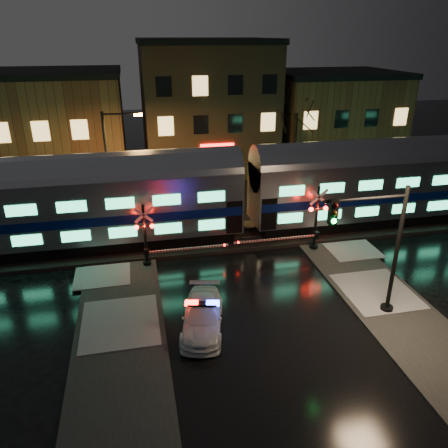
{
  "coord_description": "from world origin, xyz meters",
  "views": [
    {
      "loc": [
        -5.23,
        -20.27,
        12.39
      ],
      "look_at": [
        -0.43,
        2.5,
        2.2
      ],
      "focal_mm": 35.0,
      "sensor_mm": 36.0,
      "label": 1
    }
  ],
  "objects": [
    {
      "name": "streetlight",
      "position": [
        -6.75,
        9.0,
        4.52
      ],
      "size": [
        2.62,
        0.27,
        7.84
      ],
      "color": "black",
      "rests_on": "ground"
    },
    {
      "name": "police_car",
      "position": [
        -2.8,
        -4.03,
        0.64
      ],
      "size": [
        2.7,
        4.67,
        1.43
      ],
      "rotation": [
        0.0,
        0.0,
        -0.22
      ],
      "color": "white",
      "rests_on": "ground"
    },
    {
      "name": "traffic_light",
      "position": [
        5.1,
        -4.63,
        3.42
      ],
      "size": [
        4.16,
        0.73,
        6.43
      ],
      "rotation": [
        0.0,
        0.0,
        -0.15
      ],
      "color": "black",
      "rests_on": "ground"
    },
    {
      "name": "building_right",
      "position": [
        15.0,
        22.0,
        4.25
      ],
      "size": [
        12.0,
        10.0,
        8.5
      ],
      "primitive_type": "cube",
      "color": "brown",
      "rests_on": "ground"
    },
    {
      "name": "crossing_signal_left",
      "position": [
        -4.64,
        2.3,
        1.57
      ],
      "size": [
        5.37,
        0.64,
        3.8
      ],
      "color": "black",
      "rests_on": "ground"
    },
    {
      "name": "sidewalk_left",
      "position": [
        -6.5,
        -6.0,
        0.06
      ],
      "size": [
        4.0,
        20.0,
        0.12
      ],
      "primitive_type": "cube",
      "color": "#2D2D2D",
      "rests_on": "ground"
    },
    {
      "name": "building_left",
      "position": [
        -13.0,
        22.0,
        4.5
      ],
      "size": [
        14.0,
        10.0,
        9.0
      ],
      "primitive_type": "cube",
      "color": "brown",
      "rests_on": "ground"
    },
    {
      "name": "train",
      "position": [
        1.52,
        5.0,
        3.38
      ],
      "size": [
        51.0,
        3.12,
        5.92
      ],
      "color": "black",
      "rests_on": "ballast"
    },
    {
      "name": "building_mid",
      "position": [
        2.0,
        22.5,
        5.75
      ],
      "size": [
        12.0,
        11.0,
        11.5
      ],
      "primitive_type": "cube",
      "color": "brown",
      "rests_on": "ground"
    },
    {
      "name": "crossing_signal_right",
      "position": [
        4.91,
        2.31,
        1.71
      ],
      "size": [
        5.85,
        0.66,
        4.14
      ],
      "color": "black",
      "rests_on": "ground"
    },
    {
      "name": "ground",
      "position": [
        0.0,
        0.0,
        0.0
      ],
      "size": [
        120.0,
        120.0,
        0.0
      ],
      "primitive_type": "plane",
      "color": "black",
      "rests_on": "ground"
    },
    {
      "name": "ballast",
      "position": [
        0.0,
        5.0,
        0.12
      ],
      "size": [
        90.0,
        4.2,
        0.24
      ],
      "primitive_type": "cube",
      "color": "black",
      "rests_on": "ground"
    },
    {
      "name": "sidewalk_right",
      "position": [
        6.5,
        -6.0,
        0.06
      ],
      "size": [
        4.0,
        20.0,
        0.12
      ],
      "primitive_type": "cube",
      "color": "#2D2D2D",
      "rests_on": "ground"
    }
  ]
}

